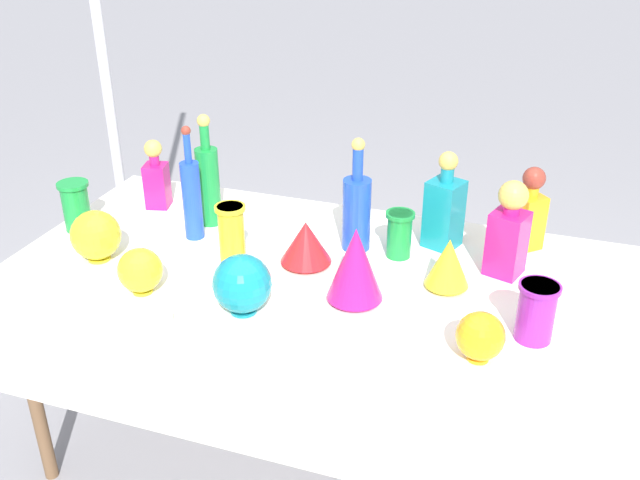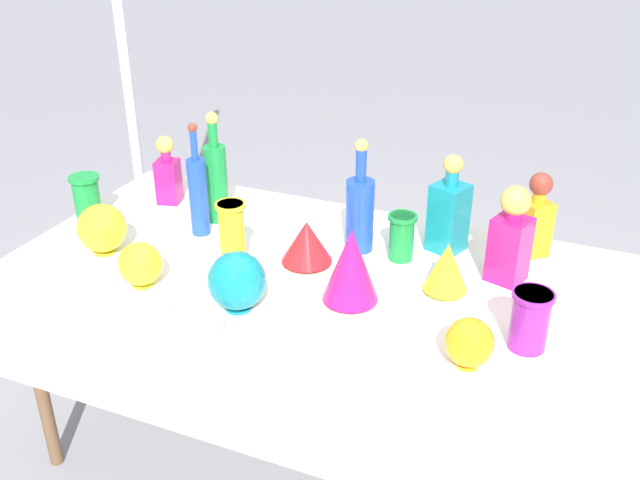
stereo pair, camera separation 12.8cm
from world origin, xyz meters
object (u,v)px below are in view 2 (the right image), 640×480
at_px(slender_vase_0, 402,235).
at_px(square_decanter_1, 449,212).
at_px(tall_bottle_1, 198,193).
at_px(round_bowl_1, 102,228).
at_px(slender_vase_3, 530,318).
at_px(cardboard_box_behind_left, 507,321).
at_px(round_bowl_2, 140,264).
at_px(round_bowl_3, 469,343).
at_px(fluted_vase_2, 307,242).
at_px(slender_vase_1, 87,198).
at_px(tall_bottle_2, 360,211).
at_px(square_decanter_3, 536,217).
at_px(round_bowl_0, 237,281).
at_px(fluted_vase_1, 447,267).
at_px(fluted_vase_0, 351,265).
at_px(tall_bottle_0, 216,179).
at_px(square_decanter_0, 511,237).
at_px(slender_vase_2, 232,236).
at_px(canopy_pole, 128,91).
at_px(square_decanter_2, 168,173).

bearing_deg(slender_vase_0, square_decanter_1, 45.16).
bearing_deg(tall_bottle_1, round_bowl_1, -131.87).
height_order(tall_bottle_1, square_decanter_1, tall_bottle_1).
distance_m(slender_vase_3, cardboard_box_behind_left, 1.26).
distance_m(round_bowl_2, round_bowl_3, 0.95).
relative_size(fluted_vase_2, round_bowl_3, 1.21).
distance_m(fluted_vase_2, round_bowl_2, 0.49).
distance_m(slender_vase_1, round_bowl_1, 0.24).
xyz_separation_m(tall_bottle_2, round_bowl_3, (0.45, -0.46, -0.07)).
bearing_deg(cardboard_box_behind_left, tall_bottle_1, -139.16).
relative_size(square_decanter_3, round_bowl_2, 2.01).
height_order(square_decanter_3, round_bowl_1, square_decanter_3).
relative_size(slender_vase_3, round_bowl_0, 0.94).
relative_size(square_decanter_1, fluted_vase_1, 2.04).
bearing_deg(slender_vase_3, tall_bottle_2, 149.74).
relative_size(fluted_vase_0, fluted_vase_1, 1.44).
distance_m(tall_bottle_0, tall_bottle_1, 0.11).
bearing_deg(square_decanter_0, round_bowl_0, -145.53).
bearing_deg(cardboard_box_behind_left, slender_vase_2, -125.91).
relative_size(fluted_vase_0, round_bowl_3, 1.75).
bearing_deg(slender_vase_2, tall_bottle_2, 42.92).
relative_size(round_bowl_3, cardboard_box_behind_left, 0.27).
height_order(tall_bottle_1, canopy_pole, canopy_pole).
bearing_deg(tall_bottle_2, cardboard_box_behind_left, 59.54).
bearing_deg(round_bowl_3, fluted_vase_2, 150.90).
xyz_separation_m(square_decanter_2, round_bowl_0, (0.57, -0.53, -0.02)).
height_order(slender_vase_3, fluted_vase_1, slender_vase_3).
bearing_deg(fluted_vase_2, round_bowl_3, -29.10).
bearing_deg(tall_bottle_2, square_decanter_2, 174.20).
distance_m(slender_vase_0, slender_vase_2, 0.51).
xyz_separation_m(slender_vase_1, cardboard_box_behind_left, (1.33, 0.89, -0.70)).
xyz_separation_m(square_decanter_1, slender_vase_3, (0.31, -0.44, -0.04)).
bearing_deg(round_bowl_1, cardboard_box_behind_left, 42.30).
bearing_deg(canopy_pole, square_decanter_0, -16.62).
relative_size(slender_vase_2, fluted_vase_0, 0.99).
bearing_deg(fluted_vase_2, canopy_pole, 149.62).
bearing_deg(slender_vase_2, canopy_pole, 139.89).
height_order(round_bowl_1, cardboard_box_behind_left, round_bowl_1).
height_order(tall_bottle_2, square_decanter_0, tall_bottle_2).
relative_size(slender_vase_0, cardboard_box_behind_left, 0.31).
bearing_deg(round_bowl_0, square_decanter_0, 34.47).
height_order(square_decanter_3, cardboard_box_behind_left, square_decanter_3).
bearing_deg(square_decanter_2, round_bowl_1, -86.29).
xyz_separation_m(square_decanter_3, cardboard_box_behind_left, (-0.09, 0.53, -0.74)).
relative_size(tall_bottle_2, round_bowl_1, 2.28).
distance_m(square_decanter_1, canopy_pole, 1.51).
relative_size(tall_bottle_2, round_bowl_2, 2.72).
xyz_separation_m(square_decanter_2, slender_vase_2, (0.46, -0.35, 0.01)).
xyz_separation_m(square_decanter_0, slender_vase_0, (-0.32, 0.00, -0.06)).
distance_m(tall_bottle_0, fluted_vase_0, 0.68).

